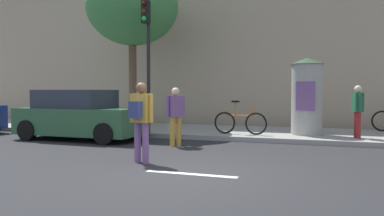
% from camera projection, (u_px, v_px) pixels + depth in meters
% --- Properties ---
extents(ground_plane, '(80.00, 80.00, 0.00)m').
position_uv_depth(ground_plane, '(191.00, 174.00, 7.53)').
color(ground_plane, '#232326').
extents(sidewalk_curb, '(36.00, 4.00, 0.15)m').
position_uv_depth(sidewalk_curb, '(262.00, 133.00, 14.07)').
color(sidewalk_curb, gray).
rests_on(sidewalk_curb, ground_plane).
extents(lane_markings, '(25.80, 0.16, 0.01)m').
position_uv_depth(lane_markings, '(191.00, 174.00, 7.53)').
color(lane_markings, silver).
rests_on(lane_markings, ground_plane).
extents(building_backdrop, '(36.00, 5.00, 8.64)m').
position_uv_depth(building_backdrop, '(283.00, 31.00, 18.57)').
color(building_backdrop, tan).
rests_on(building_backdrop, ground_plane).
extents(traffic_light, '(0.24, 0.45, 4.41)m').
position_uv_depth(traffic_light, '(147.00, 45.00, 13.55)').
color(traffic_light, black).
rests_on(traffic_light, sidewalk_curb).
extents(poster_column, '(1.07, 1.07, 2.46)m').
position_uv_depth(poster_column, '(307.00, 96.00, 12.95)').
color(poster_column, '#9E9B93').
rests_on(poster_column, sidewalk_curb).
extents(street_tree, '(3.54, 3.54, 6.17)m').
position_uv_depth(street_tree, '(132.00, 7.00, 15.54)').
color(street_tree, brown).
rests_on(street_tree, sidewalk_curb).
extents(pedestrian_in_dark_shirt, '(0.44, 0.52, 1.65)m').
position_uv_depth(pedestrian_in_dark_shirt, '(176.00, 112.00, 11.38)').
color(pedestrian_in_dark_shirt, '#B78C33').
rests_on(pedestrian_in_dark_shirt, ground_plane).
extents(pedestrian_near_pole, '(0.62, 0.45, 1.73)m').
position_uv_depth(pedestrian_near_pole, '(141.00, 115.00, 8.65)').
color(pedestrian_near_pole, '#724C84').
rests_on(pedestrian_near_pole, ground_plane).
extents(pedestrian_with_bag, '(0.33, 0.60, 1.57)m').
position_uv_depth(pedestrian_with_bag, '(358.00, 107.00, 12.00)').
color(pedestrian_with_bag, maroon).
rests_on(pedestrian_with_bag, sidewalk_curb).
extents(bicycle_upright, '(1.77, 0.14, 1.09)m').
position_uv_depth(bicycle_upright, '(240.00, 122.00, 13.06)').
color(bicycle_upright, black).
rests_on(bicycle_upright, sidewalk_curb).
extents(parked_car_red, '(4.08, 1.90, 1.58)m').
position_uv_depth(parked_car_red, '(80.00, 116.00, 12.87)').
color(parked_car_red, '#2D5938').
rests_on(parked_car_red, ground_plane).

